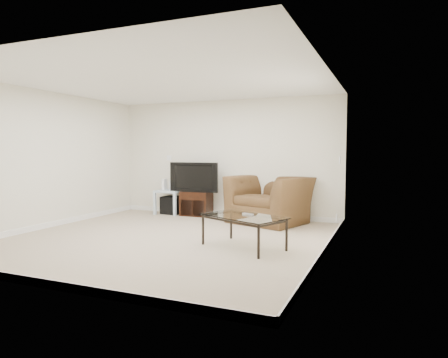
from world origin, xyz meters
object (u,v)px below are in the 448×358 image
at_px(side_table, 170,202).
at_px(recliner, 269,192).
at_px(subwoofer, 172,205).
at_px(coffee_table, 243,232).
at_px(tv_stand, 197,203).
at_px(television, 196,177).

distance_m(side_table, recliner, 2.41).
bearing_deg(subwoofer, coffee_table, -42.95).
bearing_deg(tv_stand, recliner, -9.37).
xyz_separation_m(television, side_table, (-0.66, 0.03, -0.58)).
distance_m(tv_stand, subwoofer, 0.63).
height_order(tv_stand, side_table, side_table).
height_order(tv_stand, television, television).
bearing_deg(television, subwoofer, 174.02).
bearing_deg(coffee_table, recliner, 95.98).
xyz_separation_m(tv_stand, recliner, (1.71, -0.23, 0.35)).
distance_m(television, recliner, 1.74).
bearing_deg(recliner, coffee_table, -64.77).
relative_size(recliner, coffee_table, 1.17).
distance_m(subwoofer, coffee_table, 3.50).
distance_m(recliner, coffee_table, 2.18).
height_order(side_table, subwoofer, side_table).
relative_size(side_table, recliner, 0.40).
bearing_deg(subwoofer, television, -4.50).
height_order(subwoofer, coffee_table, coffee_table).
distance_m(side_table, coffee_table, 3.51).
relative_size(side_table, subwoofer, 1.38).
height_order(television, recliner, recliner).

